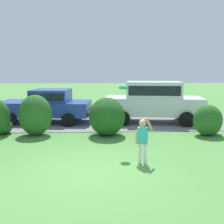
% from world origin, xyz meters
% --- Properties ---
extents(ground_plane, '(80.00, 80.00, 0.00)m').
position_xyz_m(ground_plane, '(0.00, 0.00, 0.00)').
color(ground_plane, '#518E42').
extents(driveway_strip, '(28.00, 4.40, 0.02)m').
position_xyz_m(driveway_strip, '(0.00, 6.63, 0.01)').
color(driveway_strip, slate).
rests_on(driveway_strip, ground).
extents(shrub_centre_left, '(1.26, 1.17, 1.56)m').
position_xyz_m(shrub_centre_left, '(-2.12, 4.08, 0.78)').
color(shrub_centre_left, '#286023').
rests_on(shrub_centre_left, ground).
extents(shrub_centre, '(1.37, 1.63, 1.45)m').
position_xyz_m(shrub_centre, '(0.61, 3.99, 0.66)').
color(shrub_centre, '#1E511C').
rests_on(shrub_centre, ground).
extents(shrub_centre_right, '(1.15, 1.07, 1.19)m').
position_xyz_m(shrub_centre_right, '(4.47, 3.78, 0.54)').
color(shrub_centre_right, '#286023').
rests_on(shrub_centre_right, ground).
extents(parked_sedan, '(4.55, 2.40, 1.56)m').
position_xyz_m(parked_sedan, '(-2.15, 6.64, 0.85)').
color(parked_sedan, '#28429E').
rests_on(parked_sedan, ground).
extents(parked_suv, '(4.89, 2.55, 1.92)m').
position_xyz_m(parked_suv, '(2.83, 6.40, 1.08)').
color(parked_suv, white).
rests_on(parked_suv, ground).
extents(child_thrower, '(0.48, 0.23, 1.29)m').
position_xyz_m(child_thrower, '(1.47, 0.66, 0.72)').
color(child_thrower, white).
rests_on(child_thrower, ground).
extents(frisbee, '(0.29, 0.27, 0.13)m').
position_xyz_m(frisbee, '(1.03, 1.76, 1.97)').
color(frisbee, '#1EB7B2').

